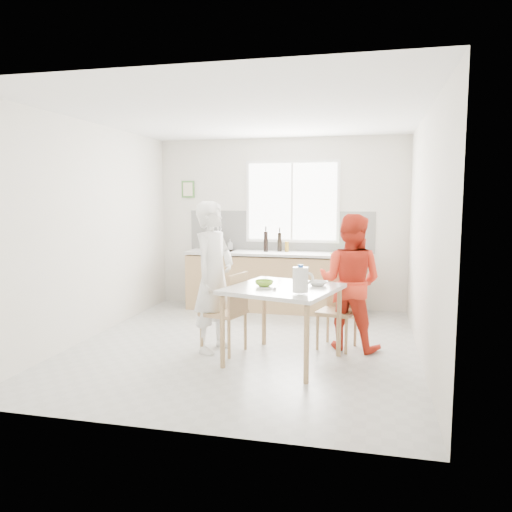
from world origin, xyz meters
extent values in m
plane|color=#B7B7B2|center=(0.00, 0.00, 0.00)|extent=(4.50, 4.50, 0.00)
plane|color=silver|center=(0.00, 2.25, 1.35)|extent=(4.00, 0.00, 4.00)
plane|color=silver|center=(0.00, -2.25, 1.35)|extent=(4.00, 0.00, 4.00)
plane|color=silver|center=(-2.00, 0.00, 1.35)|extent=(0.00, 4.50, 4.50)
plane|color=silver|center=(2.00, 0.00, 1.35)|extent=(0.00, 4.50, 4.50)
plane|color=white|center=(0.00, 0.00, 2.70)|extent=(4.50, 4.50, 0.00)
cube|color=white|center=(0.20, 2.23, 1.70)|extent=(1.50, 0.03, 1.30)
cube|color=white|center=(0.20, 2.21, 1.70)|extent=(1.40, 0.02, 1.20)
cube|color=white|center=(0.20, 2.21, 1.70)|extent=(0.03, 0.03, 1.20)
cube|color=white|center=(0.00, 2.24, 1.23)|extent=(3.00, 0.02, 0.65)
cube|color=#497F39|center=(-1.55, 2.23, 1.90)|extent=(0.22, 0.02, 0.28)
cube|color=beige|center=(-1.55, 2.22, 1.90)|extent=(0.16, 0.01, 0.22)
cube|color=tan|center=(0.00, 1.95, 0.43)|extent=(2.80, 0.60, 0.86)
cube|color=#3F3326|center=(0.00, 1.95, 0.05)|extent=(2.80, 0.54, 0.10)
cube|color=silver|center=(0.00, 1.95, 0.90)|extent=(2.84, 0.64, 0.04)
cube|color=#A5A5AA|center=(-0.95, 1.95, 0.91)|extent=(0.50, 0.40, 0.03)
cylinder|color=silver|center=(-0.95, 2.11, 1.10)|extent=(0.02, 0.02, 0.36)
torus|color=silver|center=(-0.95, 2.04, 1.28)|extent=(0.02, 0.18, 0.18)
cube|color=silver|center=(0.54, -0.47, 0.80)|extent=(1.31, 1.31, 0.04)
cylinder|color=tan|center=(-0.04, -0.80, 0.38)|extent=(0.05, 0.05, 0.76)
cylinder|color=tan|center=(0.21, 0.11, 0.38)|extent=(0.05, 0.05, 0.76)
cylinder|color=tan|center=(0.87, -1.05, 0.38)|extent=(0.05, 0.05, 0.76)
cylinder|color=tan|center=(1.11, -0.14, 0.38)|extent=(0.05, 0.05, 0.76)
cube|color=tan|center=(-0.19, -0.27, 0.46)|extent=(0.52, 0.52, 0.04)
cube|color=tan|center=(0.00, -0.32, 0.70)|extent=(0.14, 0.40, 0.45)
cylinder|color=tan|center=(-0.32, -0.05, 0.22)|extent=(0.04, 0.04, 0.44)
cylinder|color=tan|center=(-0.41, -0.40, 0.22)|extent=(0.04, 0.04, 0.44)
cylinder|color=tan|center=(0.04, -0.14, 0.22)|extent=(0.04, 0.04, 0.44)
cylinder|color=tan|center=(-0.06, -0.50, 0.22)|extent=(0.04, 0.04, 0.44)
cube|color=tan|center=(1.07, 0.16, 0.43)|extent=(0.50, 0.50, 0.04)
cube|color=tan|center=(1.12, 0.34, 0.66)|extent=(0.38, 0.13, 0.42)
cylinder|color=tan|center=(0.86, 0.04, 0.21)|extent=(0.03, 0.03, 0.41)
cylinder|color=tan|center=(1.19, -0.05, 0.21)|extent=(0.03, 0.03, 0.41)
cylinder|color=tan|center=(0.95, 0.38, 0.21)|extent=(0.03, 0.03, 0.41)
cylinder|color=tan|center=(1.28, 0.29, 0.21)|extent=(0.03, 0.03, 0.41)
imported|color=white|center=(-0.31, -0.24, 0.87)|extent=(0.56, 0.72, 1.73)
imported|color=red|center=(1.21, 0.20, 0.79)|extent=(0.90, 0.78, 1.58)
imported|color=#79B429|center=(0.33, -0.46, 0.85)|extent=(0.24, 0.24, 0.06)
imported|color=silver|center=(0.89, -0.31, 0.85)|extent=(0.24, 0.24, 0.05)
cylinder|color=white|center=(0.77, -0.82, 0.97)|extent=(0.16, 0.16, 0.25)
cylinder|color=blue|center=(0.77, -0.82, 1.10)|extent=(0.05, 0.05, 0.03)
torus|color=white|center=(0.85, -0.82, 0.99)|extent=(0.12, 0.05, 0.12)
cube|color=#76C12C|center=(0.71, -0.22, 0.87)|extent=(0.12, 0.12, 0.09)
cylinder|color=#A5A5AA|center=(0.40, -0.66, 0.83)|extent=(0.16, 0.03, 0.01)
cube|color=#A3D932|center=(1.04, 1.92, 0.93)|extent=(0.42, 0.36, 0.01)
cylinder|color=black|center=(-0.17, 1.97, 1.08)|extent=(0.07, 0.07, 0.32)
cylinder|color=black|center=(0.03, 2.06, 1.07)|extent=(0.07, 0.07, 0.30)
cylinder|color=olive|center=(0.15, 2.03, 1.00)|extent=(0.06, 0.06, 0.16)
imported|color=#999999|center=(-0.80, 2.13, 1.00)|extent=(0.10, 0.10, 0.17)
camera|label=1|loc=(1.45, -5.63, 1.78)|focal=35.00mm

